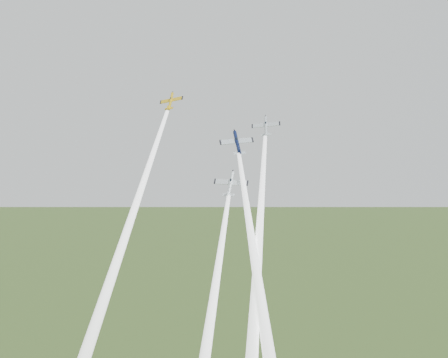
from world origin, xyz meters
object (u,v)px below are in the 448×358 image
plane_silver_low (230,184)px  plane_yellow (171,101)px  plane_navy (237,143)px  plane_silver_right (266,126)px

plane_silver_low → plane_yellow: bearing=157.5°
plane_navy → plane_silver_low: bearing=-120.9°
plane_silver_right → plane_silver_low: size_ratio=0.88×
plane_yellow → plane_navy: bearing=3.6°
plane_navy → plane_silver_right: size_ratio=1.17×
plane_yellow → plane_navy: 20.80m
plane_yellow → plane_navy: plane_yellow is taller
plane_navy → plane_silver_low: (-0.95, -5.09, -9.79)m
plane_silver_right → plane_yellow: bearing=-176.0°
plane_navy → plane_yellow: bearing=147.6°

